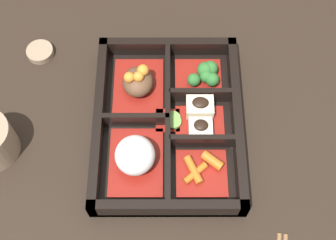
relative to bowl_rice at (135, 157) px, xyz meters
The scene contains 10 objects.
ground_plane 0.09m from the bowl_rice, 36.27° to the right, with size 3.00×3.00×0.00m, color black.
bento_base 0.09m from the bowl_rice, 36.27° to the right, with size 0.30×0.23×0.01m.
bento_rim 0.09m from the bowl_rice, 37.46° to the right, with size 0.30×0.23×0.04m.
bowl_rice is the anchor object (origin of this frame).
bowl_stew 0.13m from the bowl_rice, ahead, with size 0.11×0.08×0.05m.
bowl_carrots 0.10m from the bowl_rice, 98.99° to the right, with size 0.08×0.08×0.02m.
bowl_tofu 0.13m from the bowl_rice, 53.70° to the right, with size 0.07×0.08×0.04m.
bowl_greens 0.19m from the bowl_rice, 35.58° to the right, with size 0.07×0.08×0.03m.
bowl_pickles 0.09m from the bowl_rice, 37.27° to the right, with size 0.04×0.04×0.01m.
sauce_dish 0.28m from the bowl_rice, 39.75° to the left, with size 0.05×0.05×0.01m.
Camera 1 is at (-0.34, 0.00, 0.68)m, focal length 50.00 mm.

